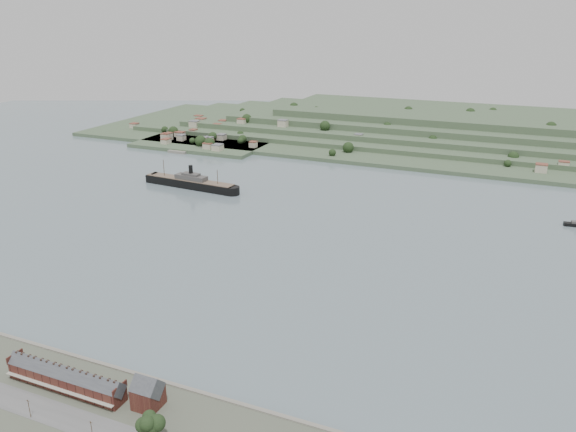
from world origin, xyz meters
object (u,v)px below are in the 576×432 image
at_px(terrace_row, 66,378).
at_px(steamship, 188,182).
at_px(gabled_building, 148,393).
at_px(fig_tree, 150,424).

xyz_separation_m(terrace_row, steamship, (-113.34, 265.97, -2.29)).
bearing_deg(terrace_row, gabled_building, 6.12).
distance_m(terrace_row, steamship, 289.12).
bearing_deg(fig_tree, terrace_row, 167.51).
relative_size(steamship, fig_tree, 9.01).
relative_size(terrace_row, steamship, 0.54).
bearing_deg(steamship, fig_tree, -59.52).
distance_m(steamship, fig_tree, 321.42).
bearing_deg(steamship, gabled_building, -60.07).
height_order(gabled_building, steamship, steamship).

